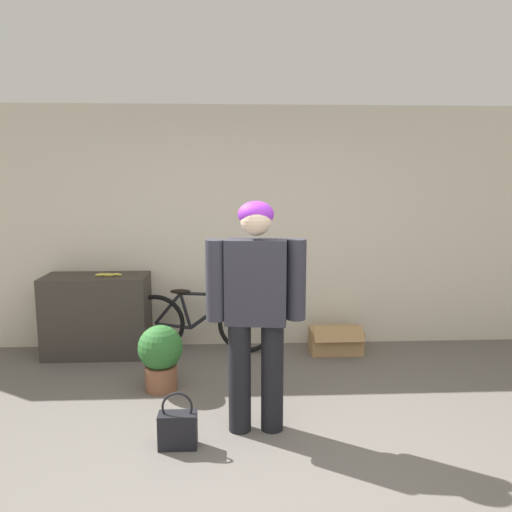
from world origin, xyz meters
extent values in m
plane|color=#605B56|center=(0.00, 0.00, 0.00)|extent=(14.00, 14.00, 0.00)
cube|color=beige|center=(0.00, 2.80, 1.30)|extent=(8.00, 0.06, 2.60)
cube|color=white|center=(0.55, 2.77, 0.35)|extent=(0.08, 0.01, 0.12)
cube|color=#38332D|center=(-1.57, 2.51, 0.42)|extent=(1.06, 0.49, 0.85)
cylinder|color=black|center=(-0.11, 0.84, 0.40)|extent=(0.16, 0.16, 0.81)
cylinder|color=black|center=(0.12, 0.84, 0.40)|extent=(0.16, 0.16, 0.81)
cube|color=#2D2D38|center=(0.01, 0.84, 1.11)|extent=(0.45, 0.24, 0.61)
cylinder|color=#2D2D38|center=(-0.28, 0.84, 1.13)|extent=(0.14, 0.14, 0.58)
cylinder|color=#2D2D38|center=(0.29, 0.84, 1.13)|extent=(0.14, 0.14, 0.58)
sphere|color=beige|center=(0.01, 0.84, 1.55)|extent=(0.22, 0.22, 0.22)
ellipsoid|color=purple|center=(0.01, 0.86, 1.59)|extent=(0.25, 0.23, 0.19)
torus|color=black|center=(-0.98, 2.55, 0.31)|extent=(0.63, 0.09, 0.63)
torus|color=black|center=(-0.01, 2.49, 0.31)|extent=(0.63, 0.09, 0.63)
cylinder|color=black|center=(-0.80, 2.54, 0.29)|extent=(0.38, 0.06, 0.08)
cylinder|color=black|center=(-0.85, 2.55, 0.48)|extent=(0.30, 0.05, 0.35)
cylinder|color=black|center=(-0.66, 2.53, 0.45)|extent=(0.13, 0.04, 0.38)
cylinder|color=black|center=(-0.37, 2.51, 0.45)|extent=(0.51, 0.07, 0.39)
cylinder|color=black|center=(-0.42, 2.52, 0.63)|extent=(0.59, 0.07, 0.05)
cylinder|color=black|center=(-0.07, 2.49, 0.47)|extent=(0.15, 0.04, 0.32)
cylinder|color=black|center=(-0.11, 2.50, 0.66)|extent=(0.07, 0.04, 0.08)
cylinder|color=black|center=(-0.09, 2.50, 0.69)|extent=(0.05, 0.46, 0.02)
ellipsoid|color=black|center=(-0.71, 2.54, 0.66)|extent=(0.22, 0.09, 0.05)
ellipsoid|color=#EAD64C|center=(-1.42, 2.45, 0.86)|extent=(0.13, 0.03, 0.03)
ellipsoid|color=#EAD64C|center=(-1.51, 2.47, 0.86)|extent=(0.12, 0.08, 0.03)
ellipsoid|color=#EAD64C|center=(-1.34, 2.47, 0.86)|extent=(0.12, 0.08, 0.03)
sphere|color=brown|center=(-1.55, 2.48, 0.86)|extent=(0.02, 0.02, 0.02)
cube|color=black|center=(-0.54, 0.62, 0.12)|extent=(0.26, 0.13, 0.25)
torus|color=black|center=(-0.54, 0.62, 0.29)|extent=(0.21, 0.02, 0.21)
cube|color=#A87F51|center=(0.93, 2.45, 0.13)|extent=(0.54, 0.32, 0.26)
cube|color=#A87F51|center=(0.93, 2.29, 0.25)|extent=(0.52, 0.11, 0.14)
cylinder|color=brown|center=(-0.79, 1.58, 0.11)|extent=(0.28, 0.28, 0.22)
sphere|color=#2D6B2D|center=(-0.79, 1.58, 0.38)|extent=(0.39, 0.39, 0.39)
camera|label=1|loc=(-0.16, -2.60, 1.84)|focal=35.00mm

